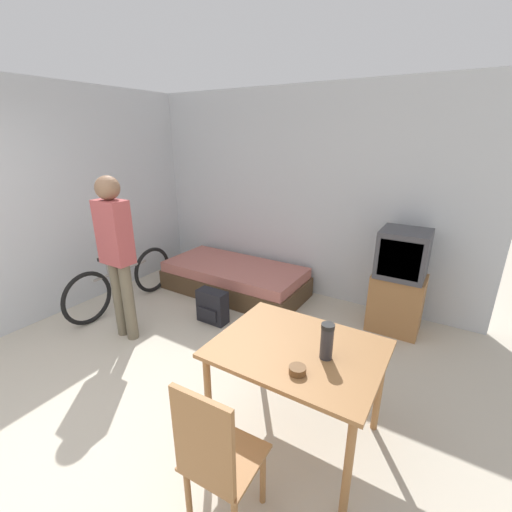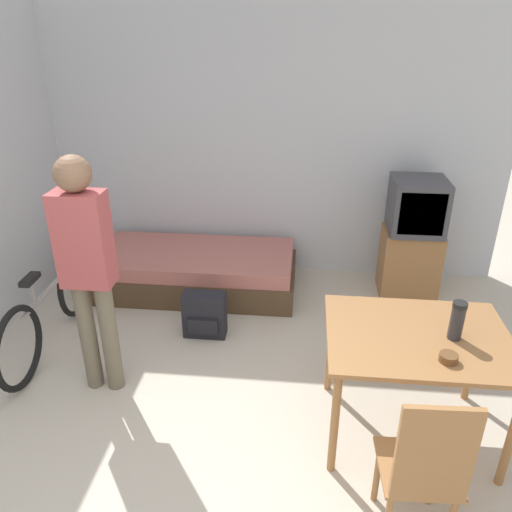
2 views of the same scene
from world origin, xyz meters
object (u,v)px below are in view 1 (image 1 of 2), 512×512
daybed (234,279)px  mate_bowl (297,370)px  wooden_chair (215,456)px  bicycle (123,282)px  thermos_flask (327,340)px  dining_table (297,359)px  tv (399,281)px  person_standing (116,248)px  backpack (212,307)px

daybed → mate_bowl: bearing=-47.0°
wooden_chair → daybed: bearing=123.2°
bicycle → thermos_flask: bearing=-13.6°
thermos_flask → dining_table: bearing=176.3°
daybed → tv: tv is taller
bicycle → daybed: bearing=47.7°
tv → person_standing: size_ratio=0.67×
person_standing → backpack: 1.27m
dining_table → wooden_chair: wooden_chair is taller
bicycle → mate_bowl: (2.89, -0.95, 0.46)m
daybed → tv: size_ratio=1.69×
tv → bicycle: 3.34m
tv → mate_bowl: (-0.21, -2.18, 0.19)m
daybed → wooden_chair: wooden_chair is taller
bicycle → thermos_flask: thermos_flask is taller
backpack → dining_table: bearing=-32.4°
tv → bicycle: size_ratio=0.71×
thermos_flask → backpack: size_ratio=0.61×
tv → backpack: tv is taller
person_standing → thermos_flask: (2.35, -0.26, -0.13)m
person_standing → mate_bowl: 2.33m
wooden_chair → bicycle: 3.09m
backpack → bicycle: bearing=-167.8°
daybed → backpack: bearing=-72.9°
mate_bowl → backpack: mate_bowl is taller
wooden_chair → mate_bowl: wooden_chair is taller
daybed → thermos_flask: (1.99, -1.80, 0.70)m
tv → daybed: bearing=-176.1°
thermos_flask → mate_bowl: bearing=-110.7°
daybed → bicycle: bearing=-132.3°
wooden_chair → person_standing: bearing=153.0°
mate_bowl → thermos_flask: bearing=69.3°
wooden_chair → bicycle: (-2.68, 1.51, -0.21)m
thermos_flask → backpack: (-1.74, 0.99, -0.70)m
daybed → dining_table: size_ratio=1.79×
tv → dining_table: tv is taller
wooden_chair → backpack: wooden_chair is taller
dining_table → thermos_flask: size_ratio=4.53×
bicycle → dining_table: bearing=-14.3°
dining_table → person_standing: 2.20m
tv → person_standing: person_standing is taller
bicycle → person_standing: size_ratio=0.95×
bicycle → backpack: (1.24, 0.27, -0.13)m
dining_table → person_standing: size_ratio=0.63×
wooden_chair → backpack: bearing=129.1°
wooden_chair → person_standing: 2.37m
wooden_chair → person_standing: (-2.06, 1.05, 0.49)m
person_standing → thermos_flask: 2.37m
person_standing → mate_bowl: bearing=-12.3°
backpack → wooden_chair: bearing=-50.9°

